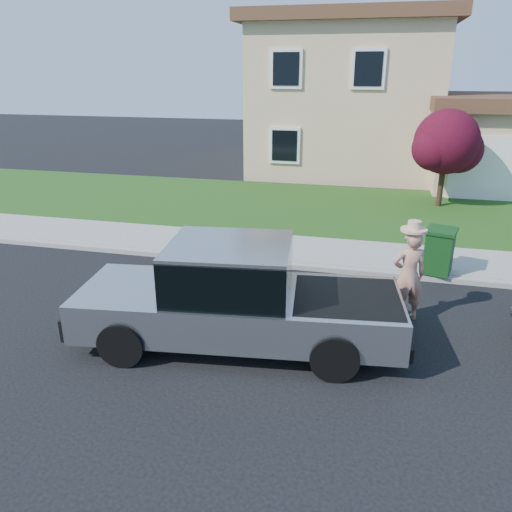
{
  "coord_description": "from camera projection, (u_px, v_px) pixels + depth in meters",
  "views": [
    {
      "loc": [
        1.64,
        -8.37,
        4.59
      ],
      "look_at": [
        -0.5,
        0.4,
        1.2
      ],
      "focal_mm": 35.0,
      "sensor_mm": 36.0,
      "label": 1
    }
  ],
  "objects": [
    {
      "name": "curb",
      "position": [
        341.0,
        270.0,
        11.99
      ],
      "size": [
        40.0,
        0.2,
        0.12
      ],
      "primitive_type": "cube",
      "color": "gray",
      "rests_on": "ground"
    },
    {
      "name": "woman",
      "position": [
        409.0,
        274.0,
        9.47
      ],
      "size": [
        0.76,
        0.61,
        1.99
      ],
      "rotation": [
        0.0,
        0.0,
        3.45
      ],
      "color": "tan",
      "rests_on": "ground"
    },
    {
      "name": "house",
      "position": [
        376.0,
        102.0,
        23.09
      ],
      "size": [
        14.0,
        11.3,
        6.85
      ],
      "color": "tan",
      "rests_on": "ground"
    },
    {
      "name": "lawn",
      "position": [
        354.0,
        210.0,
        17.09
      ],
      "size": [
        40.0,
        7.0,
        0.1
      ],
      "primitive_type": "cube",
      "color": "#133F12",
      "rests_on": "ground"
    },
    {
      "name": "ornamental_tree",
      "position": [
        447.0,
        145.0,
        16.75
      ],
      "size": [
        2.4,
        2.16,
        3.29
      ],
      "color": "black",
      "rests_on": "lawn"
    },
    {
      "name": "ground",
      "position": [
        276.0,
        323.0,
        9.59
      ],
      "size": [
        80.0,
        80.0,
        0.0
      ],
      "primitive_type": "plane",
      "color": "black",
      "rests_on": "ground"
    },
    {
      "name": "trash_bin",
      "position": [
        439.0,
        250.0,
        11.47
      ],
      "size": [
        0.8,
        0.87,
        1.04
      ],
      "rotation": [
        0.0,
        0.0,
        -0.25
      ],
      "color": "#0E3611",
      "rests_on": "sidewalk"
    },
    {
      "name": "sidewalk",
      "position": [
        344.0,
        254.0,
        12.98
      ],
      "size": [
        40.0,
        2.0,
        0.15
      ],
      "primitive_type": "cube",
      "color": "gray",
      "rests_on": "ground"
    },
    {
      "name": "pickup_truck",
      "position": [
        237.0,
        299.0,
        8.61
      ],
      "size": [
        5.87,
        2.57,
        1.87
      ],
      "rotation": [
        0.0,
        0.0,
        0.12
      ],
      "color": "black",
      "rests_on": "ground"
    }
  ]
}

